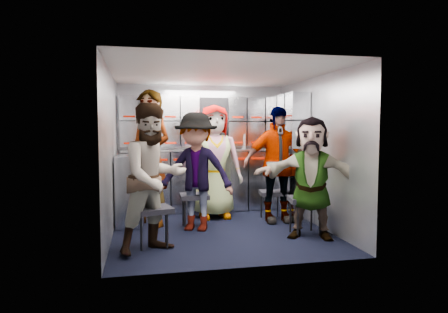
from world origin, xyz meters
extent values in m
plane|color=black|center=(0.00, 0.00, 0.00)|extent=(3.00, 3.00, 0.00)
cube|color=#9599A3|center=(0.00, 1.50, 1.05)|extent=(2.80, 0.04, 2.10)
cube|color=#9599A3|center=(-1.40, 0.00, 1.05)|extent=(0.04, 3.00, 2.10)
cube|color=#9599A3|center=(1.40, 0.00, 1.05)|extent=(0.04, 3.00, 2.10)
cube|color=silver|center=(0.00, 0.00, 2.10)|extent=(2.80, 3.00, 0.02)
cube|color=#9BA0AB|center=(0.00, 1.29, 0.49)|extent=(2.68, 0.38, 0.99)
cube|color=#9BA0AB|center=(-1.19, 0.56, 0.49)|extent=(0.38, 0.76, 0.99)
cube|color=silver|center=(0.00, 1.29, 1.01)|extent=(2.68, 0.42, 0.03)
cube|color=#9BA0AB|center=(0.00, 1.35, 1.49)|extent=(2.68, 0.28, 0.82)
cube|color=#9BA0AB|center=(1.25, 0.70, 1.49)|extent=(0.28, 1.00, 0.82)
cube|color=#9BA0AB|center=(1.25, 0.60, 0.50)|extent=(0.28, 1.20, 1.00)
cube|color=#AB1100|center=(0.00, 1.09, 0.88)|extent=(2.60, 0.02, 0.03)
cube|color=black|center=(-0.89, -0.61, 0.43)|extent=(0.47, 0.46, 0.06)
cylinder|color=black|center=(-1.04, -0.74, 0.21)|extent=(0.02, 0.02, 0.41)
cylinder|color=black|center=(-0.75, -0.74, 0.21)|extent=(0.02, 0.02, 0.41)
cylinder|color=black|center=(-1.04, -0.49, 0.21)|extent=(0.02, 0.02, 0.41)
cylinder|color=black|center=(-0.75, -0.49, 0.21)|extent=(0.02, 0.02, 0.41)
cube|color=black|center=(-0.31, 0.24, 0.43)|extent=(0.39, 0.37, 0.06)
cylinder|color=black|center=(-0.45, 0.12, 0.20)|extent=(0.02, 0.02, 0.41)
cylinder|color=black|center=(-0.17, 0.12, 0.20)|extent=(0.02, 0.02, 0.41)
cylinder|color=black|center=(-0.45, 0.36, 0.20)|extent=(0.02, 0.02, 0.41)
cylinder|color=black|center=(-0.17, 0.36, 0.20)|extent=(0.02, 0.02, 0.41)
cube|color=black|center=(0.07, 0.95, 0.39)|extent=(0.40, 0.39, 0.06)
cylinder|color=black|center=(-0.06, 0.84, 0.19)|extent=(0.02, 0.02, 0.37)
cylinder|color=black|center=(0.20, 0.84, 0.19)|extent=(0.02, 0.02, 0.37)
cylinder|color=black|center=(-0.06, 1.06, 0.19)|extent=(0.02, 0.02, 0.37)
cylinder|color=black|center=(0.20, 1.06, 0.19)|extent=(0.02, 0.02, 0.37)
cube|color=black|center=(0.91, 0.48, 0.40)|extent=(0.40, 0.39, 0.06)
cylinder|color=black|center=(0.78, 0.37, 0.19)|extent=(0.02, 0.02, 0.38)
cylinder|color=black|center=(1.04, 0.37, 0.19)|extent=(0.02, 0.02, 0.38)
cylinder|color=black|center=(0.78, 0.59, 0.19)|extent=(0.02, 0.02, 0.38)
cylinder|color=black|center=(1.04, 0.59, 0.19)|extent=(0.02, 0.02, 0.38)
cube|color=black|center=(1.05, -0.43, 0.45)|extent=(0.47, 0.45, 0.06)
cylinder|color=black|center=(0.90, -0.56, 0.21)|extent=(0.03, 0.03, 0.43)
cylinder|color=black|center=(1.20, -0.56, 0.21)|extent=(0.03, 0.03, 0.43)
cylinder|color=black|center=(0.90, -0.30, 0.21)|extent=(0.03, 0.03, 0.43)
cylinder|color=black|center=(1.20, -0.30, 0.21)|extent=(0.03, 0.03, 0.43)
imported|color=black|center=(-0.91, 0.44, 0.96)|extent=(0.82, 0.82, 1.92)
imported|color=black|center=(-0.89, -0.79, 0.83)|extent=(1.01, 0.94, 1.65)
imported|color=black|center=(-0.31, 0.06, 0.79)|extent=(1.18, 0.96, 1.59)
imported|color=black|center=(0.07, 0.77, 0.87)|extent=(0.86, 0.57, 1.73)
imported|color=black|center=(0.91, 0.30, 0.84)|extent=(0.99, 0.42, 1.69)
imported|color=black|center=(1.05, -0.61, 0.76)|extent=(1.47, 1.03, 1.52)
cylinder|color=white|center=(-0.87, 1.24, 1.16)|extent=(0.07, 0.07, 0.26)
cylinder|color=white|center=(-0.08, 1.24, 1.15)|extent=(0.07, 0.07, 0.23)
cylinder|color=white|center=(0.67, 1.24, 1.15)|extent=(0.07, 0.07, 0.25)
cylinder|color=beige|center=(-0.91, 1.23, 1.07)|extent=(0.08, 0.08, 0.09)
cylinder|color=beige|center=(1.25, 1.23, 1.08)|extent=(0.08, 0.08, 0.11)
camera|label=1|loc=(-1.03, -5.23, 1.37)|focal=32.00mm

